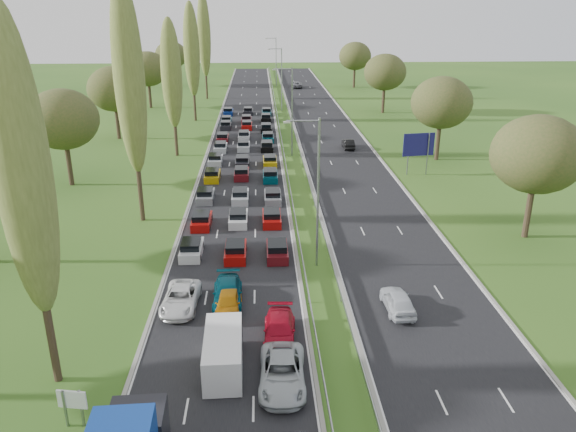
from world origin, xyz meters
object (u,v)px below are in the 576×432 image
object	(u,v)px
near_car_2	(181,298)
white_van_rear	(224,350)
direction_sign	(419,146)
info_sign	(72,403)

from	to	relation	value
near_car_2	white_van_rear	world-z (taller)	white_van_rear
direction_sign	info_sign	bearing A→B (deg)	-123.91
near_car_2	white_van_rear	distance (m)	7.77
near_car_2	direction_sign	distance (m)	40.17
near_car_2	direction_sign	bearing A→B (deg)	54.05
info_sign	direction_sign	distance (m)	51.67
white_van_rear	direction_sign	world-z (taller)	direction_sign
info_sign	white_van_rear	bearing A→B (deg)	32.28
near_car_2	info_sign	size ratio (longest dim) A/B	2.42
info_sign	direction_sign	world-z (taller)	direction_sign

